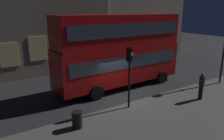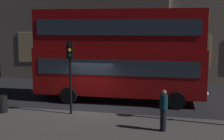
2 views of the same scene
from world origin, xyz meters
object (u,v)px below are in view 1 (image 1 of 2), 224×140
at_px(pedestrian, 201,86).
at_px(double_decker_bus, 119,48).
at_px(litter_bin, 77,120).
at_px(traffic_light_near_kerb, 130,65).

bearing_deg(pedestrian, double_decker_bus, 39.41).
xyz_separation_m(pedestrian, litter_bin, (-8.41, 1.07, -0.51)).
bearing_deg(double_decker_bus, litter_bin, -143.89).
relative_size(double_decker_bus, litter_bin, 11.92).
bearing_deg(traffic_light_near_kerb, litter_bin, 178.02).
bearing_deg(traffic_light_near_kerb, pedestrian, -27.49).
bearing_deg(litter_bin, traffic_light_near_kerb, 7.57).
xyz_separation_m(traffic_light_near_kerb, pedestrian, (4.78, -1.55, -1.75)).
distance_m(traffic_light_near_kerb, pedestrian, 5.33).
height_order(double_decker_bus, pedestrian, double_decker_bus).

